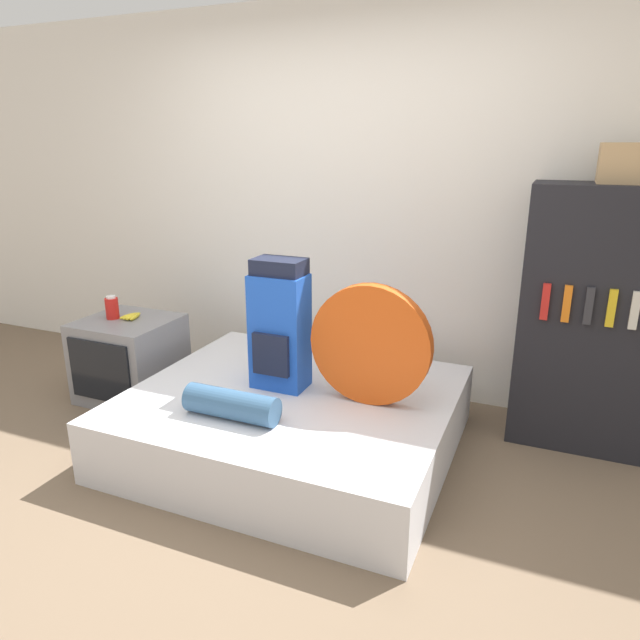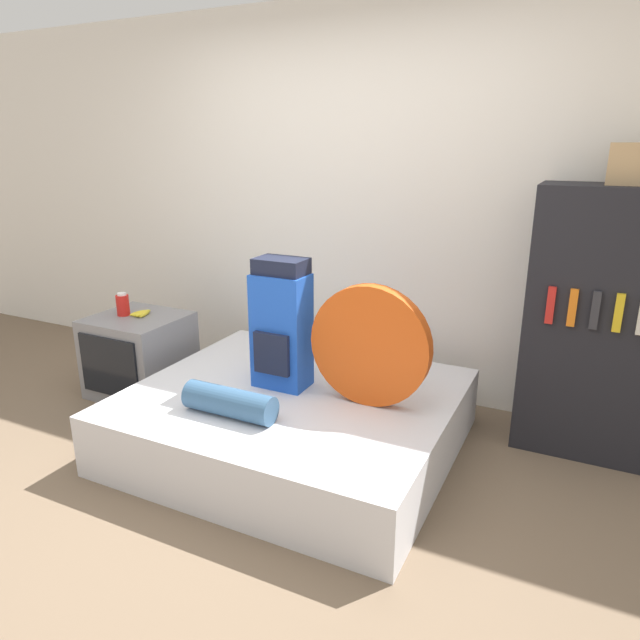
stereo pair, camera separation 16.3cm
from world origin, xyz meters
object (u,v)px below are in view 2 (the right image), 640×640
Objects in this scene: sleeping_roll at (230,402)px; television at (140,355)px; tent_bag at (370,346)px; backpack at (281,326)px; canister at (123,305)px; bookshelf at (603,325)px.

television is (-1.19, 0.60, -0.15)m from sleeping_roll.
tent_bag is 1.09× the size of television.
backpack is 1.32m from television.
canister reaches higher than sleeping_roll.
sleeping_roll is 0.34× the size of bookshelf.
bookshelf is (1.69, 1.16, 0.32)m from sleeping_roll.
sleeping_roll is at bearing -24.79° from canister.
bookshelf is (1.64, 0.69, 0.03)m from backpack.
backpack is 1.78m from bookshelf.
backpack is at bearing 179.67° from tent_bag.
bookshelf reaches higher than television.
canister is (-1.34, 0.13, -0.08)m from backpack.
bookshelf is (2.88, 0.55, 0.47)m from television.
canister is (-1.88, 0.14, -0.05)m from tent_bag.
sleeping_roll is at bearing -145.56° from bookshelf.
tent_bag is at bearing -4.17° from canister.
sleeping_roll is 1.34m from television.
canister reaches higher than television.
sleeping_roll is (-0.05, -0.46, -0.29)m from backpack.
bookshelf is at bearing 32.41° from tent_bag.
canister is 0.11× the size of bookshelf.
bookshelf is at bearing 10.86° from television.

